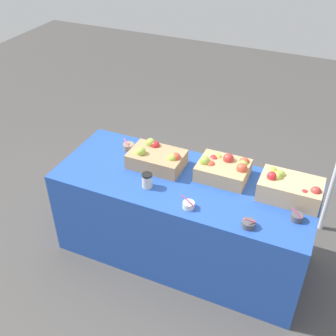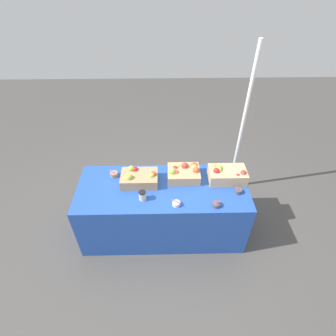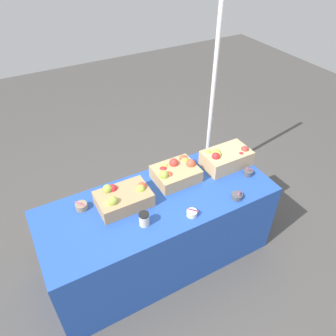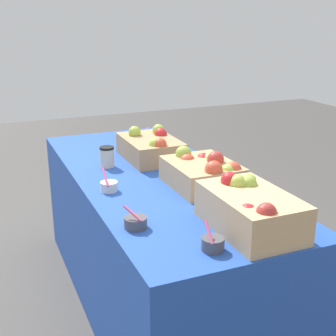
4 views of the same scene
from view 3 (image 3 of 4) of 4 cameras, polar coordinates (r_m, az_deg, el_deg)
name	(u,v)px [view 3 (image 3 of 4)]	position (r m, az deg, el deg)	size (l,w,h in m)	color
ground_plane	(160,256)	(3.14, -1.43, -15.25)	(10.00, 10.00, 0.00)	#474442
table	(159,230)	(2.85, -1.54, -10.88)	(1.90, 0.76, 0.74)	#234CAD
apple_crate_left	(226,158)	(2.90, 10.12, 1.75)	(0.41, 0.26, 0.19)	tan
apple_crate_middle	(175,172)	(2.72, 1.30, -0.74)	(0.36, 0.29, 0.16)	tan
apple_crate_right	(123,198)	(2.52, -7.89, -5.21)	(0.41, 0.27, 0.17)	tan
sample_bowl_near	(248,172)	(2.87, 13.87, -0.75)	(0.08, 0.08, 0.10)	#4C4C51
sample_bowl_mid	(237,196)	(2.63, 11.98, -4.83)	(0.09, 0.09, 0.09)	#4C4C51
sample_bowl_far	(192,213)	(2.45, 4.22, -7.90)	(0.10, 0.08, 0.11)	silver
sample_bowl_extra	(81,206)	(2.58, -14.94, -6.50)	(0.09, 0.09, 0.10)	gray
coffee_cup	(144,219)	(2.37, -4.21, -8.95)	(0.08, 0.08, 0.11)	beige
tent_pole	(212,98)	(3.37, 7.79, 12.00)	(0.04, 0.04, 2.08)	white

